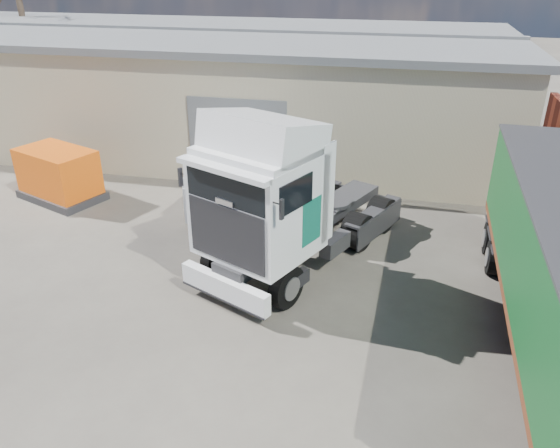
# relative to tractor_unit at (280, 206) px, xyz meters

# --- Properties ---
(ground) EXTENTS (120.00, 120.00, 0.00)m
(ground) POSITION_rel_tractor_unit_xyz_m (-1.11, -3.78, -2.13)
(ground) COLOR #2A2722
(ground) RESTS_ON ground
(warehouse) EXTENTS (30.60, 12.60, 5.42)m
(warehouse) POSITION_rel_tractor_unit_xyz_m (-7.11, 12.22, 0.53)
(warehouse) COLOR #BBB390
(warehouse) RESTS_ON ground
(tractor_unit) EXTENTS (5.70, 7.92, 5.07)m
(tractor_unit) POSITION_rel_tractor_unit_xyz_m (0.00, 0.00, 0.00)
(tractor_unit) COLOR black
(tractor_unit) RESTS_ON ground
(panel_van) EXTENTS (2.42, 4.73, 1.85)m
(panel_van) POSITION_rel_tractor_unit_xyz_m (-2.64, 3.94, -1.18)
(panel_van) COLOR black
(panel_van) RESTS_ON ground
(orange_skip) EXTENTS (3.66, 3.00, 1.97)m
(orange_skip) POSITION_rel_tractor_unit_xyz_m (-9.48, 3.47, -1.27)
(orange_skip) COLOR #2D2D30
(orange_skip) RESTS_ON ground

